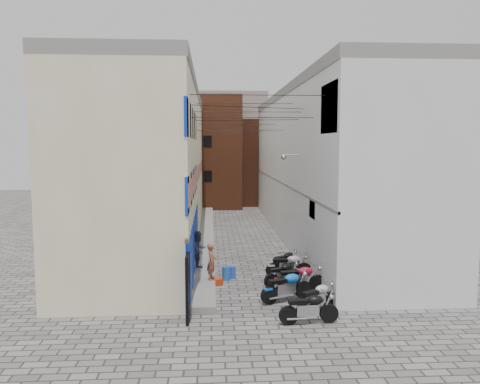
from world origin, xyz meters
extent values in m
plane|color=#555250|center=(0.00, 0.00, 0.00)|extent=(90.00, 90.00, 0.00)
cube|color=gray|center=(-2.05, 13.00, 0.12)|extent=(0.90, 26.00, 0.25)
cube|color=beige|center=(-5.00, 13.00, 4.25)|extent=(5.00, 26.00, 8.50)
cube|color=#C4726E|center=(-2.54, 13.00, 4.00)|extent=(0.10, 26.00, 0.80)
cube|color=#0B2FB1|center=(-2.53, 4.90, 1.30)|extent=(0.12, 10.20, 2.40)
cube|color=#0B2FB1|center=(-2.55, 4.90, 5.30)|extent=(0.10, 10.20, 4.00)
cube|color=gray|center=(-5.00, 13.00, 8.75)|extent=(5.10, 26.00, 0.50)
cube|color=black|center=(-2.52, -0.40, 1.10)|extent=(0.10, 1.20, 2.20)
cube|color=white|center=(5.00, 13.00, 4.25)|extent=(5.00, 26.00, 8.50)
cube|color=#0B2FB1|center=(2.55, 1.50, 7.00)|extent=(0.10, 2.40, 1.80)
cube|color=white|center=(2.56, 4.00, 3.00)|extent=(0.08, 1.00, 0.70)
cylinder|color=#B2B2B7|center=(2.15, 7.00, 5.20)|extent=(0.80, 0.06, 0.06)
sphere|color=#B2B2B7|center=(1.75, 7.00, 5.10)|extent=(0.28, 0.28, 0.28)
cube|color=gray|center=(5.00, 13.00, 8.75)|extent=(5.10, 26.00, 0.50)
cube|color=gray|center=(2.54, 13.00, 3.40)|extent=(0.10, 26.00, 0.12)
cube|color=brown|center=(-2.00, 28.00, 5.00)|extent=(6.00, 6.00, 10.00)
cube|color=brown|center=(3.00, 30.00, 4.00)|extent=(5.00, 6.00, 8.00)
cube|color=gray|center=(0.00, 34.00, 5.50)|extent=(8.00, 5.00, 11.00)
cube|color=black|center=(0.00, 25.20, 1.20)|extent=(2.00, 0.30, 2.40)
cylinder|color=black|center=(0.00, 2.00, 7.50)|extent=(5.20, 0.02, 0.02)
cylinder|color=black|center=(0.00, 4.00, 6.80)|extent=(5.20, 0.02, 0.02)
cylinder|color=black|center=(0.00, 6.50, 7.20)|extent=(5.20, 0.02, 0.02)
cylinder|color=black|center=(0.00, 9.00, 7.80)|extent=(5.20, 0.02, 0.02)
cylinder|color=black|center=(0.00, 12.00, 6.50)|extent=(5.20, 0.02, 0.02)
cylinder|color=black|center=(0.00, 15.00, 7.00)|extent=(5.20, 0.02, 0.02)
cylinder|color=black|center=(0.00, 5.00, 7.30)|extent=(5.65, 2.07, 0.02)
cylinder|color=black|center=(0.00, 8.00, 6.90)|extent=(5.80, 1.58, 0.02)
imported|color=#995237|center=(-1.74, 3.23, 0.99)|extent=(0.42, 0.58, 1.48)
imported|color=#373A52|center=(-2.30, 5.00, 1.08)|extent=(1.00, 1.03, 1.67)
cylinder|color=blue|center=(-1.12, 4.02, 0.29)|extent=(0.44, 0.44, 0.57)
cylinder|color=blue|center=(-0.87, 4.27, 0.26)|extent=(0.39, 0.39, 0.51)
cube|color=#B8300D|center=(-1.52, 3.30, 0.13)|extent=(0.50, 0.45, 0.26)
camera|label=1|loc=(-1.75, -15.27, 5.70)|focal=35.00mm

